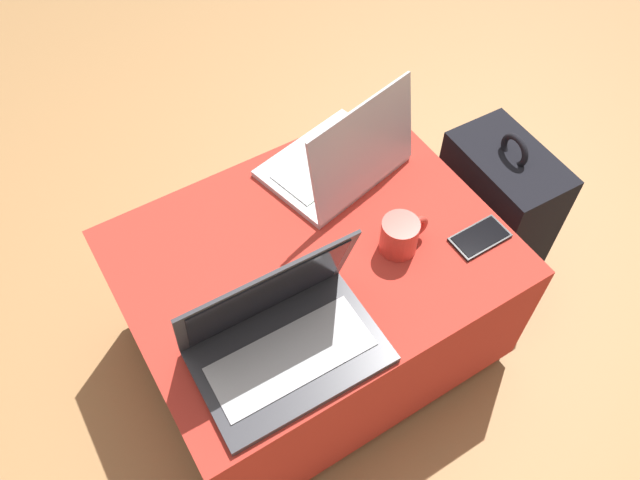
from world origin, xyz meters
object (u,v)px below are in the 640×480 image
object	(u,v)px
laptop_near	(282,335)
backpack	(496,212)
cell_phone	(480,237)
coffee_mug	(401,235)
laptop_far	(342,160)

from	to	relation	value
laptop_near	backpack	xyz separation A→B (m)	(0.77, 0.15, -0.27)
cell_phone	coffee_mug	xyz separation A→B (m)	(-0.17, 0.08, 0.04)
laptop_near	cell_phone	distance (m)	0.52
laptop_near	laptop_far	size ratio (longest dim) A/B	1.02
laptop_far	coffee_mug	xyz separation A→B (m)	(-0.01, -0.26, -0.01)
laptop_far	laptop_near	bearing A→B (deg)	30.14
backpack	coffee_mug	xyz separation A→B (m)	(-0.42, -0.07, 0.27)
laptop_near	backpack	distance (m)	0.83
laptop_far	coffee_mug	size ratio (longest dim) A/B	3.06
coffee_mug	backpack	bearing A→B (deg)	10.00
coffee_mug	laptop_near	bearing A→B (deg)	-167.03
laptop_far	backpack	xyz separation A→B (m)	(0.41, -0.18, -0.28)
backpack	coffee_mug	size ratio (longest dim) A/B	4.21
backpack	coffee_mug	world-z (taller)	coffee_mug
backpack	coffee_mug	distance (m)	0.50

